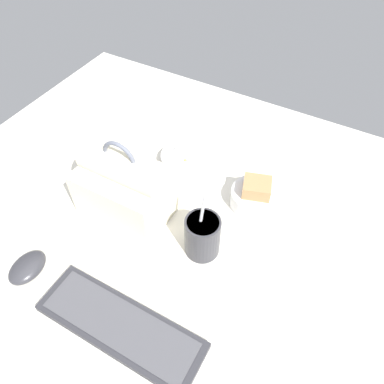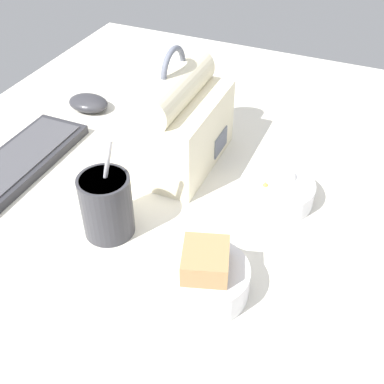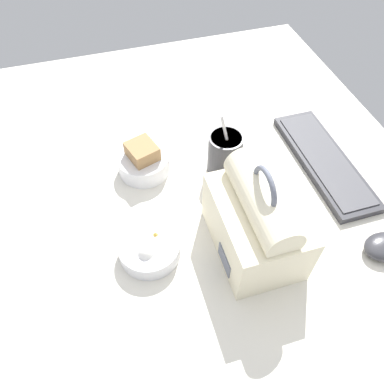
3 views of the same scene
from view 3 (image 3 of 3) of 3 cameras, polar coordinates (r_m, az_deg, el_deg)
The scene contains 6 objects.
desk_surface at distance 87.63cm, azimuth 1.86°, elevation -1.85°, with size 140.00×110.00×2.00cm.
keyboard at distance 99.51cm, azimuth 19.50°, elevation 4.51°, with size 35.45×11.26×2.10cm.
lunch_bag at distance 74.38cm, azimuth 9.81°, elevation -4.45°, with size 21.81×15.49×22.76cm.
soup_cup at distance 89.63cm, azimuth 5.03°, elevation 5.92°, with size 8.15×8.15×17.81cm.
bento_bowl_sandwich at distance 91.65cm, azimuth -7.39°, elevation 4.68°, with size 12.53×12.53×8.26cm.
bento_bowl_snacks at distance 77.95cm, azimuth -6.47°, elevation -8.45°, with size 12.75×12.75×5.43cm.
Camera 3 is at (49.64, -17.74, 71.01)cm, focal length 35.00 mm.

